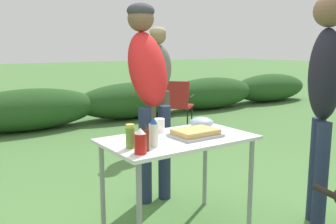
# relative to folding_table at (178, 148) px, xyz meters

# --- Properties ---
(shrub_hedge) EXTENTS (14.40, 0.90, 0.70)m
(shrub_hedge) POSITION_rel_folding_table_xyz_m (-0.00, 4.25, -0.31)
(shrub_hedge) COLOR #234C1E
(shrub_hedge) RESTS_ON ground
(folding_table) EXTENTS (1.10, 0.64, 0.74)m
(folding_table) POSITION_rel_folding_table_xyz_m (0.00, 0.00, 0.00)
(folding_table) COLOR white
(folding_table) RESTS_ON ground
(food_tray) EXTENTS (0.35, 0.26, 0.06)m
(food_tray) POSITION_rel_folding_table_xyz_m (0.12, -0.05, 0.10)
(food_tray) COLOR #9E9EA3
(food_tray) RESTS_ON folding_table
(plate_stack) EXTENTS (0.21, 0.21, 0.02)m
(plate_stack) POSITION_rel_folding_table_xyz_m (-0.23, 0.14, 0.09)
(plate_stack) COLOR white
(plate_stack) RESTS_ON folding_table
(mixing_bowl) EXTENTS (0.20, 0.20, 0.09)m
(mixing_bowl) POSITION_rel_folding_table_xyz_m (0.34, 0.15, 0.12)
(mixing_bowl) COLOR #99B2CC
(mixing_bowl) RESTS_ON folding_table
(paper_cup_stack) EXTENTS (0.08, 0.08, 0.11)m
(paper_cup_stack) POSITION_rel_folding_table_xyz_m (-0.02, 0.22, 0.13)
(paper_cup_stack) COLOR white
(paper_cup_stack) RESTS_ON folding_table
(ketchup_bottle) EXTENTS (0.08, 0.08, 0.16)m
(ketchup_bottle) POSITION_rel_folding_table_xyz_m (-0.44, -0.21, 0.16)
(ketchup_bottle) COLOR red
(ketchup_bottle) RESTS_ON folding_table
(bbq_sauce_bottle) EXTENTS (0.07, 0.07, 0.18)m
(bbq_sauce_bottle) POSITION_rel_folding_table_xyz_m (-0.38, -0.16, 0.16)
(bbq_sauce_bottle) COLOR #562314
(bbq_sauce_bottle) RESTS_ON folding_table
(relish_jar) EXTENTS (0.06, 0.06, 0.16)m
(relish_jar) POSITION_rel_folding_table_xyz_m (-0.43, -0.06, 0.15)
(relish_jar) COLOR olive
(relish_jar) RESTS_ON folding_table
(mayo_bottle) EXTENTS (0.06, 0.06, 0.20)m
(mayo_bottle) POSITION_rel_folding_table_xyz_m (-0.28, -0.11, 0.17)
(mayo_bottle) COLOR silver
(mayo_bottle) RESTS_ON folding_table
(standing_person_with_beanie) EXTENTS (0.40, 0.53, 1.79)m
(standing_person_with_beanie) POSITION_rel_folding_table_xyz_m (0.19, 0.73, 0.48)
(standing_person_with_beanie) COLOR #232D4C
(standing_person_with_beanie) RESTS_ON ground
(standing_person_in_red_jacket) EXTENTS (0.40, 0.30, 1.66)m
(standing_person_in_red_jacket) POSITION_rel_folding_table_xyz_m (1.21, 2.13, 0.35)
(standing_person_in_red_jacket) COLOR #4C473D
(standing_person_in_red_jacket) RESTS_ON ground
(standing_person_in_navy_coat) EXTENTS (0.40, 0.41, 1.77)m
(standing_person_in_navy_coat) POSITION_rel_folding_table_xyz_m (0.97, -0.52, 0.43)
(standing_person_in_navy_coat) COLOR #232D4C
(standing_person_in_navy_coat) RESTS_ON ground
(camp_chair_green_behind_table) EXTENTS (0.75, 0.74, 0.83)m
(camp_chair_green_behind_table) POSITION_rel_folding_table_xyz_m (2.08, 2.90, -0.20)
(camp_chair_green_behind_table) COLOR maroon
(camp_chair_green_behind_table) RESTS_ON ground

